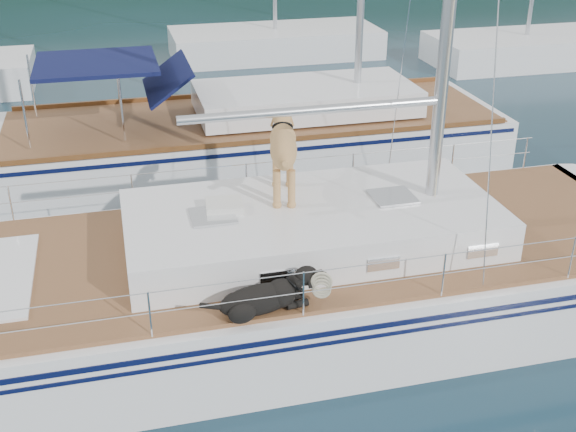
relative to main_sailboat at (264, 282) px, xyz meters
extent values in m
plane|color=black|center=(-0.09, 0.00, -0.68)|extent=(120.00, 120.00, 0.00)
cube|color=white|center=(-0.09, 0.00, -0.18)|extent=(12.00, 3.80, 1.40)
cube|color=#8C5D38|center=(-0.09, 0.00, 0.55)|extent=(11.52, 3.50, 0.06)
cube|color=white|center=(0.71, 0.00, 0.85)|extent=(5.20, 2.50, 0.55)
cylinder|color=silver|center=(0.71, 0.00, 2.53)|extent=(3.60, 0.12, 0.12)
cylinder|color=silver|center=(-0.09, -1.75, 1.14)|extent=(10.56, 0.01, 0.01)
cylinder|color=silver|center=(-0.09, 1.75, 1.14)|extent=(10.56, 0.01, 0.01)
cube|color=blue|center=(-0.35, 1.63, 0.60)|extent=(0.64, 0.46, 0.05)
cube|color=silver|center=(-0.51, 0.17, 1.19)|extent=(0.54, 0.46, 0.13)
torus|color=#C1B899|center=(0.35, -1.67, 0.94)|extent=(0.34, 0.19, 0.33)
cube|color=white|center=(1.11, 6.18, -0.23)|extent=(11.00, 3.50, 1.30)
cube|color=#8C5D38|center=(1.11, 6.18, 0.42)|extent=(10.56, 3.29, 0.06)
cube|color=white|center=(2.31, 6.18, 0.77)|extent=(4.80, 2.30, 0.55)
cube|color=#101543|center=(-2.09, 6.18, 1.82)|extent=(2.40, 2.30, 0.08)
cube|color=white|center=(3.91, 16.00, -0.28)|extent=(7.20, 3.00, 1.10)
cube|color=white|center=(11.91, 13.00, -0.28)|extent=(6.40, 3.00, 1.10)
camera|label=1|loc=(-1.84, -8.76, 5.43)|focal=45.00mm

